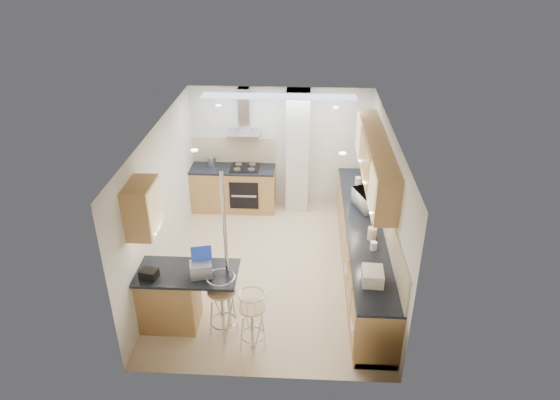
# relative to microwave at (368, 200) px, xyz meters

# --- Properties ---
(ground) EXTENTS (4.80, 4.80, 0.00)m
(ground) POSITION_rel_microwave_xyz_m (-1.59, -0.57, -1.08)
(ground) COLOR #CEAD89
(ground) RESTS_ON ground
(room_shell) EXTENTS (3.64, 4.84, 2.51)m
(room_shell) POSITION_rel_microwave_xyz_m (-1.27, -0.19, 0.47)
(room_shell) COLOR white
(room_shell) RESTS_ON ground
(right_counter) EXTENTS (0.63, 4.40, 0.92)m
(right_counter) POSITION_rel_microwave_xyz_m (-0.09, -0.57, -0.61)
(right_counter) COLOR #9F6E3F
(right_counter) RESTS_ON ground
(back_counter) EXTENTS (1.70, 0.63, 0.92)m
(back_counter) POSITION_rel_microwave_xyz_m (-2.54, 1.53, -0.61)
(back_counter) COLOR #9F6E3F
(back_counter) RESTS_ON ground
(peninsula) EXTENTS (1.47, 0.72, 0.94)m
(peninsula) POSITION_rel_microwave_xyz_m (-2.72, -2.02, -0.60)
(peninsula) COLOR #9F6E3F
(peninsula) RESTS_ON ground
(microwave) EXTENTS (0.55, 0.66, 0.31)m
(microwave) POSITION_rel_microwave_xyz_m (0.00, 0.00, 0.00)
(microwave) COLOR white
(microwave) RESTS_ON right_counter
(laptop) EXTENTS (0.34, 0.29, 0.20)m
(laptop) POSITION_rel_microwave_xyz_m (-2.47, -2.09, -0.03)
(laptop) COLOR #A0A4A8
(laptop) RESTS_ON peninsula
(bag) EXTENTS (0.26, 0.21, 0.13)m
(bag) POSITION_rel_microwave_xyz_m (-3.17, -2.18, -0.07)
(bag) COLOR black
(bag) RESTS_ON peninsula
(bar_stool_near) EXTENTS (0.50, 0.50, 1.03)m
(bar_stool_near) POSITION_rel_microwave_xyz_m (-2.19, -2.20, -0.56)
(bar_stool_near) COLOR tan
(bar_stool_near) RESTS_ON ground
(bar_stool_end) EXTENTS (0.46, 0.46, 0.92)m
(bar_stool_end) POSITION_rel_microwave_xyz_m (-1.75, -2.43, -0.62)
(bar_stool_end) COLOR tan
(bar_stool_end) RESTS_ON ground
(jar_a) EXTENTS (0.15, 0.15, 0.18)m
(jar_a) POSITION_rel_microwave_xyz_m (0.03, 0.09, -0.06)
(jar_a) COLOR beige
(jar_a) RESTS_ON right_counter
(jar_b) EXTENTS (0.13, 0.13, 0.16)m
(jar_b) POSITION_rel_microwave_xyz_m (-0.10, 0.86, -0.07)
(jar_b) COLOR beige
(jar_b) RESTS_ON right_counter
(jar_c) EXTENTS (0.17, 0.17, 0.20)m
(jar_c) POSITION_rel_microwave_xyz_m (-0.04, -1.00, -0.06)
(jar_c) COLOR beige
(jar_c) RESTS_ON right_counter
(jar_d) EXTENTS (0.12, 0.12, 0.13)m
(jar_d) POSITION_rel_microwave_xyz_m (-0.04, -1.29, -0.09)
(jar_d) COLOR white
(jar_d) RESTS_ON right_counter
(bread_bin) EXTENTS (0.29, 0.37, 0.19)m
(bread_bin) POSITION_rel_microwave_xyz_m (-0.15, -2.08, -0.06)
(bread_bin) COLOR beige
(bread_bin) RESTS_ON right_counter
(kettle) EXTENTS (0.16, 0.16, 0.20)m
(kettle) POSITION_rel_microwave_xyz_m (-2.97, 1.61, -0.06)
(kettle) COLOR #AAACAF
(kettle) RESTS_ON back_counter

